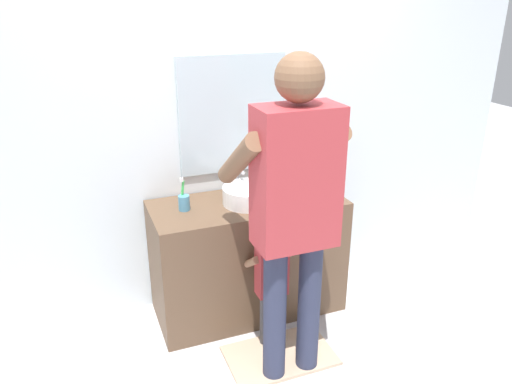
# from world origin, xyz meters

# --- Properties ---
(ground_plane) EXTENTS (14.00, 14.00, 0.00)m
(ground_plane) POSITION_xyz_m (0.00, 0.00, 0.00)
(ground_plane) COLOR silver
(back_wall) EXTENTS (4.40, 0.10, 2.70)m
(back_wall) POSITION_xyz_m (0.00, 0.62, 1.35)
(back_wall) COLOR silver
(back_wall) RESTS_ON ground
(vanity_cabinet) EXTENTS (1.24, 0.54, 0.80)m
(vanity_cabinet) POSITION_xyz_m (0.00, 0.30, 0.40)
(vanity_cabinet) COLOR brown
(vanity_cabinet) RESTS_ON ground
(sink_basin) EXTENTS (0.33, 0.33, 0.11)m
(sink_basin) POSITION_xyz_m (0.00, 0.28, 0.86)
(sink_basin) COLOR white
(sink_basin) RESTS_ON vanity_cabinet
(faucet) EXTENTS (0.18, 0.14, 0.18)m
(faucet) POSITION_xyz_m (0.00, 0.48, 0.88)
(faucet) COLOR #B7BABF
(faucet) RESTS_ON vanity_cabinet
(toothbrush_cup) EXTENTS (0.07, 0.07, 0.21)m
(toothbrush_cup) POSITION_xyz_m (-0.41, 0.32, 0.86)
(toothbrush_cup) COLOR #4C8EB2
(toothbrush_cup) RESTS_ON vanity_cabinet
(soap_bottle) EXTENTS (0.06, 0.06, 0.16)m
(soap_bottle) POSITION_xyz_m (0.35, 0.31, 0.87)
(soap_bottle) COLOR gold
(soap_bottle) RESTS_ON vanity_cabinet
(bath_mat) EXTENTS (0.64, 0.40, 0.02)m
(bath_mat) POSITION_xyz_m (0.00, -0.25, 0.01)
(bath_mat) COLOR #CCAD8E
(bath_mat) RESTS_ON ground
(child_toddler) EXTENTS (0.25, 0.25, 0.80)m
(child_toddler) POSITION_xyz_m (0.00, -0.10, 0.48)
(child_toddler) COLOR #47474C
(child_toddler) RESTS_ON ground
(adult_parent) EXTENTS (0.56, 0.59, 1.81)m
(adult_parent) POSITION_xyz_m (0.01, -0.36, 1.09)
(adult_parent) COLOR #2D334C
(adult_parent) RESTS_ON ground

